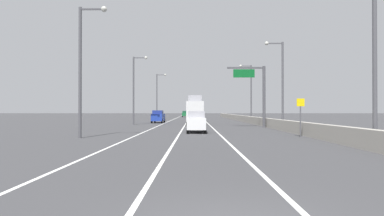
{
  "coord_description": "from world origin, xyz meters",
  "views": [
    {
      "loc": [
        -0.71,
        -5.15,
        2.08
      ],
      "look_at": [
        -0.97,
        35.41,
        2.39
      ],
      "focal_mm": 29.18,
      "sensor_mm": 36.0,
      "label": 1
    }
  ],
  "objects": [
    {
      "name": "ground_plane",
      "position": [
        0.0,
        64.0,
        0.0
      ],
      "size": [
        320.0,
        320.0,
        0.0
      ],
      "primitive_type": "plane",
      "color": "#38383A"
    },
    {
      "name": "lane_stripe_left",
      "position": [
        -5.5,
        55.0,
        0.0
      ],
      "size": [
        0.16,
        130.0,
        0.0
      ],
      "primitive_type": "cube",
      "color": "silver",
      "rests_on": "ground_plane"
    },
    {
      "name": "lane_stripe_center",
      "position": [
        -2.0,
        55.0,
        0.0
      ],
      "size": [
        0.16,
        130.0,
        0.0
      ],
      "primitive_type": "cube",
      "color": "silver",
      "rests_on": "ground_plane"
    },
    {
      "name": "lane_stripe_right",
      "position": [
        1.5,
        55.0,
        0.0
      ],
      "size": [
        0.16,
        130.0,
        0.0
      ],
      "primitive_type": "cube",
      "color": "silver",
      "rests_on": "ground_plane"
    },
    {
      "name": "jersey_barrier_right",
      "position": [
        8.46,
        40.0,
        0.55
      ],
      "size": [
        0.6,
        120.0,
        1.1
      ],
      "primitive_type": "cube",
      "color": "#9E998E",
      "rests_on": "ground_plane"
    },
    {
      "name": "overhead_sign_gantry",
      "position": [
        7.12,
        33.0,
        4.73
      ],
      "size": [
        4.68,
        0.36,
        7.5
      ],
      "color": "#47474C",
      "rests_on": "ground_plane"
    },
    {
      "name": "speed_advisory_sign",
      "position": [
        7.56,
        19.1,
        1.76
      ],
      "size": [
        0.6,
        0.11,
        3.0
      ],
      "color": "#4C4C51",
      "rests_on": "ground_plane"
    },
    {
      "name": "lamp_post_right_near",
      "position": [
        9.07,
        12.19,
        5.71
      ],
      "size": [
        2.14,
        0.44,
        9.92
      ],
      "color": "#4C4C51",
      "rests_on": "ground_plane"
    },
    {
      "name": "lamp_post_right_second",
      "position": [
        9.1,
        30.26,
        5.71
      ],
      "size": [
        2.14,
        0.44,
        9.92
      ],
      "color": "#4C4C51",
      "rests_on": "ground_plane"
    },
    {
      "name": "lamp_post_right_third",
      "position": [
        8.84,
        48.34,
        5.71
      ],
      "size": [
        2.14,
        0.44,
        9.92
      ],
      "color": "#4C4C51",
      "rests_on": "ground_plane"
    },
    {
      "name": "lamp_post_left_near",
      "position": [
        -9.02,
        18.19,
        5.71
      ],
      "size": [
        2.14,
        0.44,
        9.92
      ],
      "color": "#4C4C51",
      "rests_on": "ground_plane"
    },
    {
      "name": "lamp_post_left_mid",
      "position": [
        -9.22,
        39.88,
        5.71
      ],
      "size": [
        2.14,
        0.44,
        9.92
      ],
      "color": "#4C4C51",
      "rests_on": "ground_plane"
    },
    {
      "name": "lamp_post_left_far",
      "position": [
        -8.43,
        61.57,
        5.71
      ],
      "size": [
        2.14,
        0.44,
        9.92
      ],
      "color": "#4C4C51",
      "rests_on": "ground_plane"
    },
    {
      "name": "car_green_0",
      "position": [
        -3.49,
        92.51,
        0.96
      ],
      "size": [
        1.98,
        4.34,
        1.93
      ],
      "color": "#196033",
      "rests_on": "ground_plane"
    },
    {
      "name": "car_black_1",
      "position": [
        -0.55,
        78.34,
        0.93
      ],
      "size": [
        1.97,
        4.58,
        1.85
      ],
      "color": "black",
      "rests_on": "ground_plane"
    },
    {
      "name": "car_blue_2",
      "position": [
        -6.7,
        46.86,
        1.03
      ],
      "size": [
        1.99,
        4.26,
        2.08
      ],
      "color": "#1E389E",
      "rests_on": "ground_plane"
    },
    {
      "name": "car_white_3",
      "position": [
        -0.48,
        24.3,
        1.0
      ],
      "size": [
        1.8,
        4.52,
        2.01
      ],
      "color": "white",
      "rests_on": "ground_plane"
    },
    {
      "name": "box_truck",
      "position": [
        -0.57,
        41.83,
        2.03
      ],
      "size": [
        2.48,
        9.65,
        4.43
      ],
      "color": "silver",
      "rests_on": "ground_plane"
    }
  ]
}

